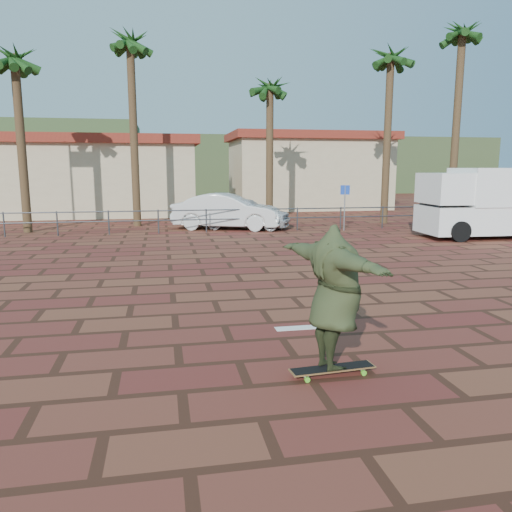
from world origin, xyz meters
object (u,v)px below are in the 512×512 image
(longboard, at_px, (332,369))
(skateboarder, at_px, (334,298))
(car_silver, at_px, (243,213))
(campervan, at_px, (490,201))
(car_white, at_px, (227,211))

(longboard, bearing_deg, skateboarder, -91.38)
(skateboarder, xyz_separation_m, car_silver, (1.45, 16.20, -0.34))
(campervan, xyz_separation_m, car_white, (-9.79, 4.58, -0.63))
(longboard, xyz_separation_m, car_silver, (1.45, 16.20, 0.63))
(car_white, bearing_deg, campervan, -95.94)
(car_silver, bearing_deg, car_white, 111.86)
(car_silver, relative_size, car_white, 0.88)
(skateboarder, height_order, campervan, campervan)
(longboard, distance_m, skateboarder, 0.97)
(campervan, bearing_deg, car_silver, 155.81)
(skateboarder, distance_m, car_white, 16.22)
(campervan, bearing_deg, skateboarder, -129.49)
(longboard, height_order, car_white, car_white)
(campervan, bearing_deg, car_white, 157.56)
(campervan, relative_size, car_white, 1.10)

